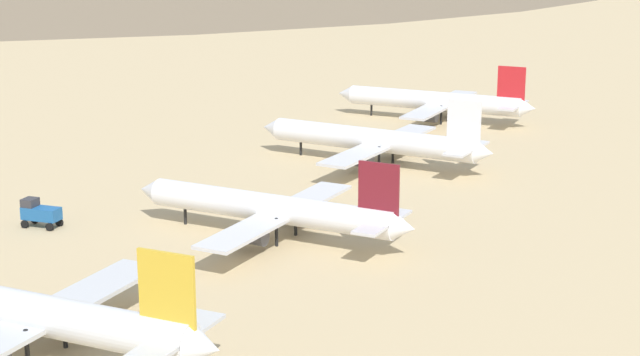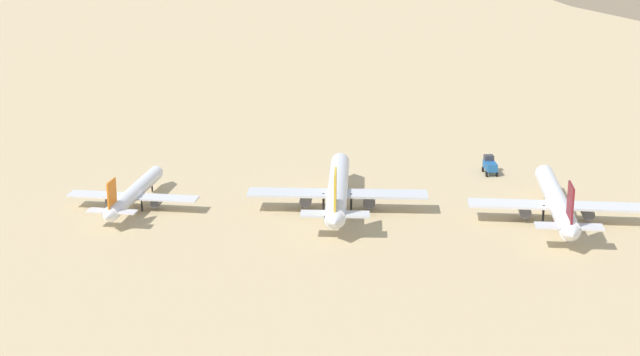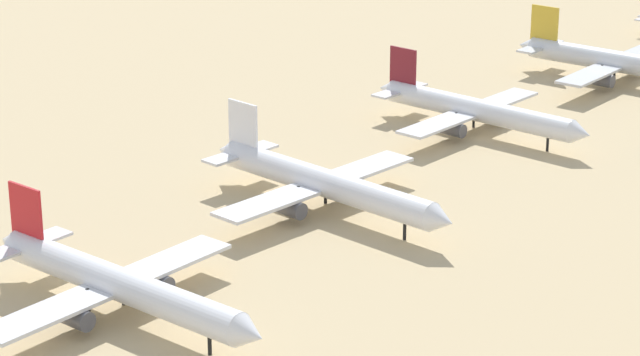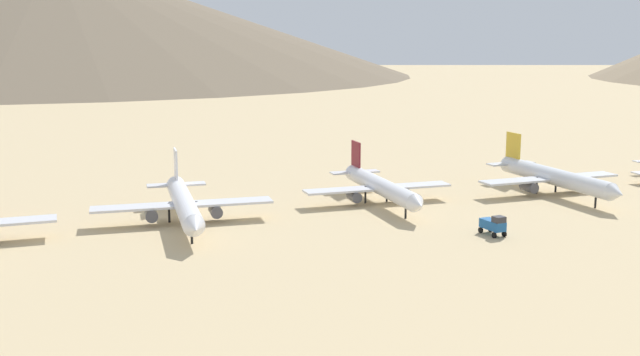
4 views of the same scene
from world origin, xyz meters
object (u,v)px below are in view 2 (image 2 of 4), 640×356
object	(u,v)px
parked_jet_3	(338,189)
service_truck	(490,165)
parked_jet_2	(556,201)
parked_jet_4	(134,193)

from	to	relation	value
parked_jet_3	service_truck	xyz separation A→B (m)	(30.96, -29.01, -2.18)
parked_jet_2	service_truck	world-z (taller)	parked_jet_2
parked_jet_2	parked_jet_3	size ratio (longest dim) A/B	0.94
parked_jet_4	service_truck	xyz separation A→B (m)	(37.96, -68.86, -1.08)
parked_jet_4	service_truck	bearing A→B (deg)	-61.13
parked_jet_2	parked_jet_4	bearing A→B (deg)	95.84
parked_jet_4	service_truck	world-z (taller)	parked_jet_4
parked_jet_4	parked_jet_3	bearing A→B (deg)	-80.03
parked_jet_3	service_truck	distance (m)	42.48
parked_jet_2	service_truck	distance (m)	32.43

